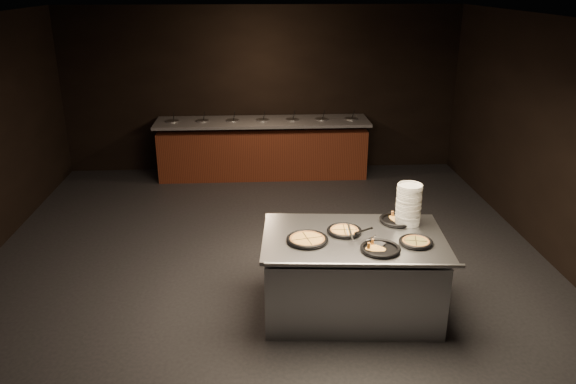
# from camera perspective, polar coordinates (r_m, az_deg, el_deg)

# --- Properties ---
(room) EXTENTS (7.02, 8.02, 2.92)m
(room) POSITION_cam_1_polar(r_m,az_deg,el_deg) (6.25, -2.17, 3.59)
(room) COLOR black
(room) RESTS_ON ground
(salad_bar) EXTENTS (3.70, 0.83, 1.18)m
(salad_bar) POSITION_cam_1_polar(r_m,az_deg,el_deg) (9.95, -2.56, 4.11)
(salad_bar) COLOR #5D2716
(salad_bar) RESTS_ON ground
(serving_counter) EXTENTS (1.91, 1.31, 0.88)m
(serving_counter) POSITION_cam_1_polar(r_m,az_deg,el_deg) (5.91, 6.51, -8.49)
(serving_counter) COLOR #AEB1B6
(serving_counter) RESTS_ON ground
(plate_stack) EXTENTS (0.26, 0.26, 0.44)m
(plate_stack) POSITION_cam_1_polar(r_m,az_deg,el_deg) (6.01, 12.16, -1.25)
(plate_stack) COLOR silver
(plate_stack) RESTS_ON serving_counter
(pan_veggie_whole) EXTENTS (0.42, 0.42, 0.04)m
(pan_veggie_whole) POSITION_cam_1_polar(r_m,az_deg,el_deg) (5.56, 1.97, -4.83)
(pan_veggie_whole) COLOR black
(pan_veggie_whole) RESTS_ON serving_counter
(pan_cheese_whole) EXTENTS (0.36, 0.36, 0.04)m
(pan_cheese_whole) POSITION_cam_1_polar(r_m,az_deg,el_deg) (5.77, 5.75, -3.92)
(pan_cheese_whole) COLOR black
(pan_cheese_whole) RESTS_ON serving_counter
(pan_cheese_slices_a) EXTENTS (0.38, 0.38, 0.04)m
(pan_cheese_slices_a) POSITION_cam_1_polar(r_m,az_deg,el_deg) (6.10, 11.04, -2.81)
(pan_cheese_slices_a) COLOR black
(pan_cheese_slices_a) RESTS_ON serving_counter
(pan_cheese_slices_b) EXTENTS (0.39, 0.39, 0.04)m
(pan_cheese_slices_b) POSITION_cam_1_polar(r_m,az_deg,el_deg) (5.45, 9.37, -5.70)
(pan_cheese_slices_b) COLOR black
(pan_cheese_slices_b) RESTS_ON serving_counter
(pan_veggie_slices) EXTENTS (0.33, 0.33, 0.04)m
(pan_veggie_slices) POSITION_cam_1_polar(r_m,az_deg,el_deg) (5.65, 12.86, -4.95)
(pan_veggie_slices) COLOR black
(pan_veggie_slices) RESTS_ON serving_counter
(server_left) EXTENTS (0.10, 0.30, 0.14)m
(server_left) POSITION_cam_1_polar(r_m,az_deg,el_deg) (5.62, 6.20, -4.10)
(server_left) COLOR #AEB1B6
(server_left) RESTS_ON serving_counter
(server_right) EXTENTS (0.29, 0.27, 0.18)m
(server_right) POSITION_cam_1_polar(r_m,az_deg,el_deg) (5.57, 8.09, -4.28)
(server_right) COLOR #AEB1B6
(server_right) RESTS_ON serving_counter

